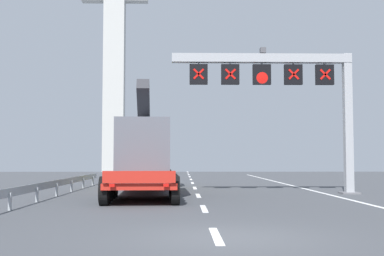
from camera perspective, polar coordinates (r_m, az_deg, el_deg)
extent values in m
plane|color=#424449|center=(11.47, 4.02, -12.38)|extent=(112.00, 112.00, 0.00)
cube|color=silver|center=(11.63, 2.78, -12.23)|extent=(0.20, 2.60, 0.01)
cube|color=silver|center=(17.76, 1.38, -9.22)|extent=(0.20, 2.60, 0.01)
cube|color=silver|center=(23.91, 0.71, -7.75)|extent=(0.20, 2.60, 0.01)
cube|color=silver|center=(30.08, 0.31, -6.88)|extent=(0.20, 2.60, 0.01)
cube|color=silver|center=(36.25, 0.06, -6.31)|extent=(0.20, 2.60, 0.01)
cube|color=silver|center=(42.43, -0.13, -5.90)|extent=(0.20, 2.60, 0.01)
cube|color=silver|center=(48.61, -0.26, -5.60)|extent=(0.20, 2.60, 0.01)
cube|color=silver|center=(54.79, -0.37, -5.37)|extent=(0.20, 2.60, 0.01)
cube|color=silver|center=(60.97, -0.45, -5.18)|extent=(0.20, 2.60, 0.01)
cube|color=silver|center=(67.15, -0.52, -5.03)|extent=(0.20, 2.60, 0.01)
cube|color=silver|center=(24.44, 16.13, -7.52)|extent=(0.20, 63.00, 0.01)
cube|color=#9EA0A5|center=(26.53, 17.42, 0.53)|extent=(0.40, 0.40, 7.13)
cube|color=slate|center=(26.52, 17.56, -7.09)|extent=(0.90, 0.90, 0.08)
cube|color=#9EA0A5|center=(25.92, 7.97, 7.89)|extent=(9.16, 0.44, 0.44)
cube|color=#4C4C51|center=(26.01, 8.11, 8.76)|extent=(0.28, 0.40, 0.28)
cube|color=black|center=(26.47, 14.93, 5.90)|extent=(0.92, 0.24, 1.03)
cube|color=#9EA0A5|center=(26.57, 14.91, 7.11)|extent=(0.08, 0.08, 0.16)
cube|color=red|center=(26.34, 15.01, 5.95)|extent=(0.56, 0.02, 0.56)
cube|color=red|center=(26.34, 15.01, 5.95)|extent=(0.56, 0.02, 0.56)
cube|color=black|center=(26.07, 11.51, 6.00)|extent=(0.92, 0.24, 1.03)
cube|color=#9EA0A5|center=(26.17, 11.49, 7.22)|extent=(0.08, 0.08, 0.16)
cube|color=red|center=(25.94, 11.57, 6.04)|extent=(0.56, 0.02, 0.56)
cube|color=red|center=(25.94, 11.57, 6.04)|extent=(0.56, 0.02, 0.56)
cube|color=black|center=(25.76, 7.99, 6.07)|extent=(0.92, 0.24, 1.03)
cube|color=#9EA0A5|center=(25.86, 7.98, 7.31)|extent=(0.08, 0.08, 0.16)
cone|color=red|center=(25.61, 8.04, 5.71)|extent=(0.59, 0.02, 0.59)
cube|color=black|center=(25.56, 4.39, 6.13)|extent=(0.92, 0.24, 1.03)
cube|color=#9EA0A5|center=(25.66, 4.39, 7.37)|extent=(0.08, 0.08, 0.16)
cube|color=red|center=(25.43, 4.42, 6.18)|extent=(0.56, 0.02, 0.56)
cube|color=red|center=(25.43, 4.42, 6.18)|extent=(0.56, 0.02, 0.56)
cube|color=black|center=(25.45, 0.76, 6.16)|extent=(0.92, 0.24, 1.03)
cube|color=#9EA0A5|center=(25.55, 0.76, 7.41)|extent=(0.08, 0.08, 0.16)
cube|color=red|center=(25.33, 0.77, 6.21)|extent=(0.56, 0.02, 0.56)
cube|color=red|center=(25.33, 0.77, 6.21)|extent=(0.56, 0.02, 0.56)
cube|color=red|center=(23.62, -5.57, -6.02)|extent=(3.28, 10.52, 0.24)
cube|color=red|center=(18.33, -6.07, -5.59)|extent=(2.66, 0.20, 0.44)
cylinder|color=black|center=(19.23, -10.04, -7.10)|extent=(0.37, 1.11, 1.10)
cylinder|color=black|center=(19.13, -1.91, -7.17)|extent=(0.37, 1.11, 1.10)
cylinder|color=black|center=(20.27, -9.72, -6.92)|extent=(0.37, 1.11, 1.10)
cylinder|color=black|center=(20.18, -2.01, -6.98)|extent=(0.37, 1.11, 1.10)
cylinder|color=black|center=(21.32, -9.43, -6.75)|extent=(0.37, 1.11, 1.10)
cylinder|color=black|center=(21.23, -2.10, -6.81)|extent=(0.37, 1.11, 1.10)
cylinder|color=black|center=(22.36, -9.16, -6.60)|extent=(0.37, 1.11, 1.10)
cylinder|color=black|center=(22.28, -2.19, -6.65)|extent=(0.37, 1.11, 1.10)
cylinder|color=black|center=(23.41, -8.92, -6.46)|extent=(0.37, 1.11, 1.10)
cylinder|color=black|center=(23.32, -2.26, -6.51)|extent=(0.37, 1.11, 1.10)
cube|color=gold|center=(30.69, -5.16, -2.89)|extent=(2.72, 3.32, 3.10)
cube|color=black|center=(30.71, -5.15, -1.59)|extent=(2.75, 3.34, 0.60)
cylinder|color=black|center=(31.65, -7.48, -5.70)|extent=(0.39, 1.11, 1.10)
cylinder|color=black|center=(31.59, -2.79, -5.73)|extent=(0.39, 1.11, 1.10)
cylinder|color=black|center=(29.66, -7.73, -5.84)|extent=(0.39, 1.11, 1.10)
cylinder|color=black|center=(29.59, -2.72, -5.88)|extent=(0.39, 1.11, 1.10)
cube|color=#565B66|center=(24.00, -5.52, -2.47)|extent=(2.64, 5.82, 2.70)
cube|color=#2D2D33|center=(23.26, -5.56, 2.37)|extent=(0.69, 2.97, 2.29)
cube|color=red|center=(18.37, -9.15, -6.50)|extent=(0.20, 0.07, 0.12)
cube|color=red|center=(18.29, -2.99, -6.55)|extent=(0.20, 0.07, 0.12)
cube|color=#999EA3|center=(22.85, -16.34, -6.31)|extent=(0.04, 25.50, 0.32)
cube|color=#999EA3|center=(18.28, -20.12, -7.91)|extent=(0.10, 0.10, 0.60)
cube|color=#999EA3|center=(21.32, -17.32, -7.31)|extent=(0.10, 0.10, 0.60)
cube|color=#999EA3|center=(24.39, -15.23, -6.85)|extent=(0.10, 0.10, 0.60)
cube|color=#999EA3|center=(27.49, -13.61, -6.49)|extent=(0.10, 0.10, 0.60)
cube|color=#999EA3|center=(30.61, -12.32, -6.19)|extent=(0.10, 0.10, 0.60)
cube|color=#999EA3|center=(33.74, -11.28, -5.95)|extent=(0.10, 0.10, 0.60)
cube|color=#B7B7B2|center=(69.95, -8.85, 11.01)|extent=(2.80, 2.00, 38.54)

